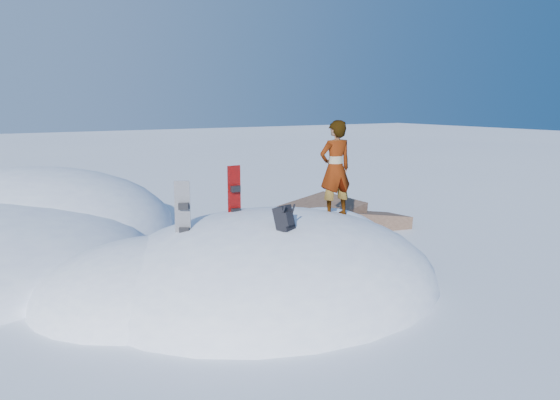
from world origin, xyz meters
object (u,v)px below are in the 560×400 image
snowboard_red (235,203)px  snowboard_dark (183,221)px  backpack (285,218)px  person (335,169)px

snowboard_red → snowboard_dark: size_ratio=1.02×
backpack → person: size_ratio=0.26×
person → backpack: bearing=32.7°
snowboard_red → person: 2.19m
person → snowboard_red: bearing=-16.9°
snowboard_dark → backpack: 1.88m
snowboard_red → snowboard_dark: bearing=-162.8°
backpack → snowboard_dark: bearing=112.2°
snowboard_dark → person: (3.26, -0.24, 0.78)m
snowboard_dark → backpack: bearing=-12.2°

